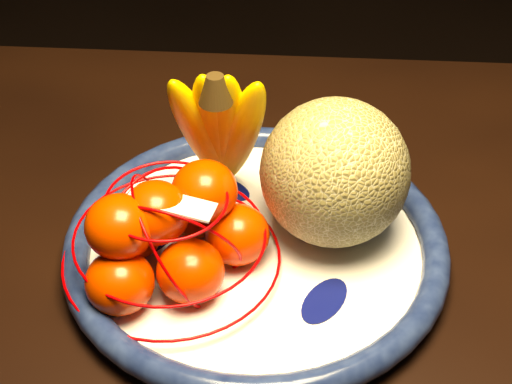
{
  "coord_description": "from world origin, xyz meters",
  "views": [
    {
      "loc": [
        0.15,
        -0.4,
        1.23
      ],
      "look_at": [
        0.15,
        0.13,
        0.78
      ],
      "focal_mm": 55.0,
      "sensor_mm": 36.0,
      "label": 1
    }
  ],
  "objects_px": {
    "fruit_bowl": "(256,246)",
    "cantaloupe": "(335,172)",
    "dining_table": "(181,353)",
    "banana_bunch": "(221,125)",
    "mandarin_bag": "(170,233)"
  },
  "relations": [
    {
      "from": "fruit_bowl",
      "to": "cantaloupe",
      "type": "xyz_separation_m",
      "value": [
        0.07,
        0.02,
        0.07
      ]
    },
    {
      "from": "dining_table",
      "to": "banana_bunch",
      "type": "bearing_deg",
      "value": 76.03
    },
    {
      "from": "cantaloupe",
      "to": "mandarin_bag",
      "type": "bearing_deg",
      "value": -160.64
    },
    {
      "from": "dining_table",
      "to": "mandarin_bag",
      "type": "height_order",
      "value": "mandarin_bag"
    },
    {
      "from": "fruit_bowl",
      "to": "mandarin_bag",
      "type": "relative_size",
      "value": 1.39
    },
    {
      "from": "dining_table",
      "to": "cantaloupe",
      "type": "distance_m",
      "value": 0.22
    },
    {
      "from": "fruit_bowl",
      "to": "banana_bunch",
      "type": "height_order",
      "value": "banana_bunch"
    },
    {
      "from": "dining_table",
      "to": "fruit_bowl",
      "type": "bearing_deg",
      "value": 40.09
    },
    {
      "from": "cantaloupe",
      "to": "fruit_bowl",
      "type": "bearing_deg",
      "value": -160.91
    },
    {
      "from": "dining_table",
      "to": "mandarin_bag",
      "type": "distance_m",
      "value": 0.13
    },
    {
      "from": "dining_table",
      "to": "fruit_bowl",
      "type": "distance_m",
      "value": 0.13
    },
    {
      "from": "fruit_bowl",
      "to": "cantaloupe",
      "type": "height_order",
      "value": "cantaloupe"
    },
    {
      "from": "cantaloupe",
      "to": "banana_bunch",
      "type": "bearing_deg",
      "value": 156.77
    },
    {
      "from": "fruit_bowl",
      "to": "cantaloupe",
      "type": "bearing_deg",
      "value": 19.09
    },
    {
      "from": "fruit_bowl",
      "to": "cantaloupe",
      "type": "relative_size",
      "value": 2.62
    }
  ]
}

